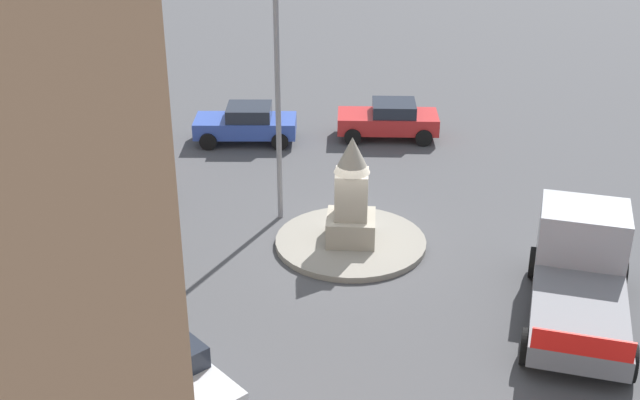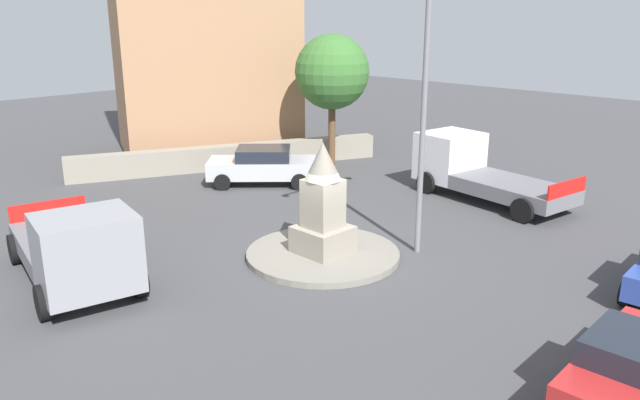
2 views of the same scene
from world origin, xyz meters
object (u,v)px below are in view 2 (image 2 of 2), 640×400
Objects in this scene: truck_grey_far_side at (77,250)px; corner_building at (203,31)px; truck_white_waiting at (474,169)px; car_red_passing at (638,370)px; car_silver_parked_left at (263,165)px; streetlamp at (425,81)px; monument at (323,206)px; tree_near_wall at (332,72)px.

corner_building is (12.21, 11.53, 4.72)m from truck_grey_far_side.
car_red_passing is at bearing -136.29° from truck_white_waiting.
car_red_passing is 0.90× the size of car_silver_parked_left.
monument is at bearing 143.37° from streetlamp.
truck_grey_far_side is 14.37m from truck_white_waiting.
corner_building reaches higher than truck_white_waiting.
car_red_passing is 0.67× the size of tree_near_wall.
truck_white_waiting is (4.43, -6.98, 0.26)m from car_silver_parked_left.
streetlamp is at bearing -104.63° from corner_building.
monument is at bearing -178.45° from truck_white_waiting.
tree_near_wall is at bearing -75.19° from corner_building.
truck_grey_far_side is at bearing -136.66° from corner_building.
streetlamp is 9.92m from car_silver_parked_left.
streetlamp is at bearing -36.63° from monument.
monument reaches higher than car_silver_parked_left.
truck_grey_far_side is 1.01× the size of tree_near_wall.
streetlamp is at bearing -100.67° from car_silver_parked_left.
corner_building is (2.52, 7.17, 5.00)m from car_silver_parked_left.
monument reaches higher than truck_grey_far_side.
truck_grey_far_side is 15.10m from tree_near_wall.
truck_white_waiting is 0.54× the size of corner_building.
monument is 8.94m from car_red_passing.
car_red_passing is at bearing -97.40° from monument.
truck_grey_far_side is at bearing 153.84° from monument.
monument is 4.38m from streetlamp.
truck_white_waiting is at bearing 17.18° from streetlamp.
streetlamp is 1.40× the size of tree_near_wall.
monument is at bearing -26.16° from truck_grey_far_side.
streetlamp is 1.39× the size of truck_grey_far_side.
tree_near_wall is (6.01, 9.15, -0.79)m from streetlamp.
car_red_passing is 0.34× the size of corner_building.
streetlamp is 9.99m from truck_grey_far_side.
truck_grey_far_side is 0.50× the size of corner_building.
monument is at bearing 82.60° from car_red_passing.
truck_white_waiting reaches higher than car_silver_parked_left.
monument is 0.54× the size of tree_near_wall.
car_red_passing is at bearing -119.89° from tree_near_wall.
corner_building is at bearing 65.95° from monument.
truck_grey_far_side is 17.45m from corner_building.
car_red_passing is 0.62× the size of truck_white_waiting.
tree_near_wall reaches higher than car_red_passing.
streetlamp is at bearing 64.78° from car_red_passing.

